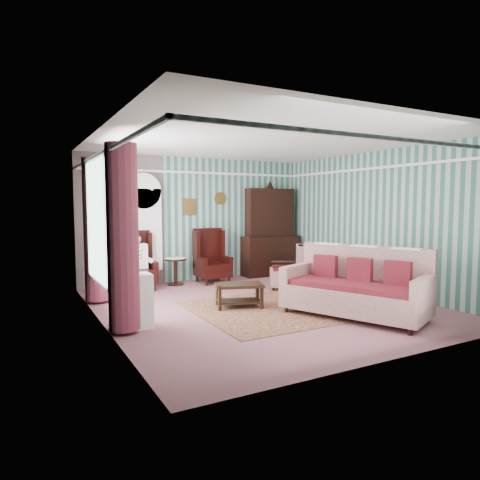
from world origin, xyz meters
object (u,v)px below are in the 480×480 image
nest_table (336,273)px  bookcase (143,236)px  wingback_left (137,261)px  sofa (354,283)px  floral_armchair (287,268)px  seated_woman (137,262)px  coffee_table (239,296)px  dresser_hutch (271,229)px  plant_stand (132,302)px  round_side_table (175,272)px  wingback_right (213,256)px

nest_table → bookcase: bearing=153.1°
wingback_left → nest_table: size_ratio=2.31×
bookcase → sofa: size_ratio=0.98×
wingback_left → sofa: 4.56m
nest_table → floral_armchair: bearing=172.0°
seated_woman → sofa: seated_woman is taller
wingback_left → seated_woman: 0.04m
nest_table → wingback_left: bearing=159.2°
nest_table → coffee_table: (-2.90, -0.83, -0.06)m
dresser_hutch → plant_stand: bearing=-144.9°
bookcase → wingback_left: bearing=-122.7°
wingback_left → coffee_table: (1.17, -2.38, -0.41)m
sofa → floral_armchair: bearing=-32.3°
seated_woman → coffee_table: seated_woman is taller
dresser_hutch → seated_woman: 3.56m
dresser_hutch → coffee_table: (-2.33, -2.65, -0.97)m
round_side_table → nest_table: 3.60m
plant_stand → coffee_table: (1.97, 0.37, -0.19)m
dresser_hutch → round_side_table: size_ratio=3.93×
wingback_left → round_side_table: size_ratio=2.08×
dresser_hutch → coffee_table: size_ratio=2.85×
seated_woman → plant_stand: bearing=-106.2°
floral_armchair → sofa: bearing=-158.1°
nest_table → floral_armchair: 1.24m
round_side_table → plant_stand: 3.36m
coffee_table → bookcase: bearing=108.3°
wingback_right → wingback_left: bearing=180.0°
wingback_left → wingback_right: size_ratio=1.00×
round_side_table → wingback_left: bearing=-170.5°
bookcase → floral_armchair: (2.61, -1.77, -0.68)m
bookcase → sofa: (2.25, -4.20, -0.57)m
nest_table → plant_stand: 5.02m
nest_table → round_side_table: bearing=151.8°
seated_woman → coffee_table: size_ratio=1.42×
round_side_table → coffee_table: size_ratio=0.72×
wingback_left → wingback_right: (1.75, 0.00, 0.00)m
wingback_right → round_side_table: bearing=170.0°
plant_stand → wingback_left: bearing=73.8°
bookcase → plant_stand: bearing=-108.5°
wingback_left → sofa: (2.50, -3.81, -0.08)m
sofa → dresser_hutch: bearing=-37.7°
floral_armchair → nest_table: bearing=-67.8°
round_side_table → floral_armchair: (1.96, -1.53, 0.14)m
nest_table → coffee_table: 3.02m
sofa → nest_table: bearing=-58.7°
nest_table → plant_stand: (-4.87, -1.20, 0.13)m
bookcase → dresser_hutch: 3.25m
floral_armchair → seated_woman: bearing=94.5°
nest_table → floral_armchair: (-1.21, 0.17, 0.17)m
bookcase → wingback_left: bookcase is taller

